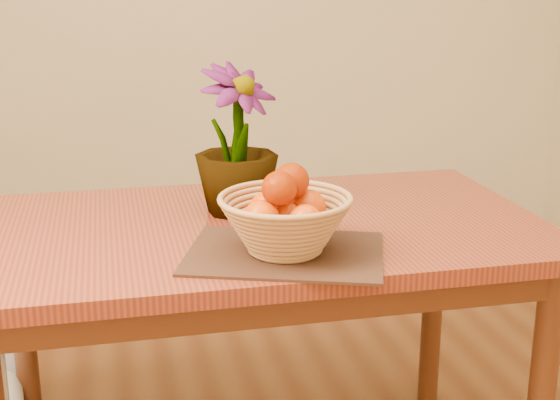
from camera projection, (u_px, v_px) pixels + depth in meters
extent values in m
cube|color=maroon|center=(260.00, 230.00, 1.93)|extent=(1.40, 0.80, 0.04)
cube|color=#482310|center=(260.00, 253.00, 1.95)|extent=(1.28, 0.68, 0.08)
cylinder|color=#482310|center=(24.00, 336.00, 2.20)|extent=(0.06, 0.06, 0.71)
cylinder|color=#482310|center=(433.00, 298.00, 2.46)|extent=(0.06, 0.06, 0.71)
cube|color=#3D2416|center=(285.00, 253.00, 1.71)|extent=(0.51, 0.44, 0.01)
cylinder|color=#AD8548|center=(285.00, 250.00, 1.70)|extent=(0.15, 0.15, 0.01)
sphere|color=#D44703|center=(285.00, 216.00, 1.68)|extent=(0.07, 0.07, 0.07)
sphere|color=#D44703|center=(308.00, 207.00, 1.72)|extent=(0.08, 0.08, 0.08)
sphere|color=#D44703|center=(266.00, 207.00, 1.73)|extent=(0.07, 0.07, 0.07)
sphere|color=#D44703|center=(261.00, 219.00, 1.64)|extent=(0.08, 0.08, 0.08)
sphere|color=#D44703|center=(305.00, 221.00, 1.63)|extent=(0.07, 0.07, 0.07)
sphere|color=#D44703|center=(291.00, 181.00, 1.69)|extent=(0.08, 0.08, 0.08)
sphere|color=#D44703|center=(279.00, 189.00, 1.64)|extent=(0.08, 0.08, 0.08)
sphere|color=#D44703|center=(291.00, 181.00, 1.69)|extent=(0.08, 0.08, 0.08)
sphere|color=#D44703|center=(279.00, 189.00, 1.64)|extent=(0.08, 0.08, 0.08)
imported|color=#184714|center=(236.00, 140.00, 1.96)|extent=(0.30, 0.30, 0.38)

